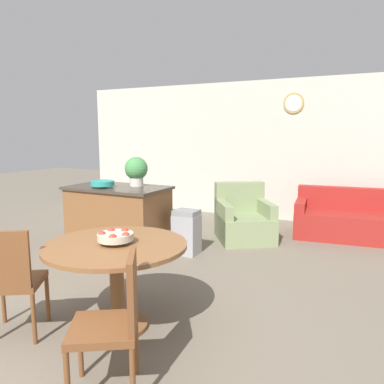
{
  "coord_description": "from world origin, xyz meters",
  "views": [
    {
      "loc": [
        2.14,
        -1.63,
        1.69
      ],
      "look_at": [
        0.1,
        2.48,
        0.97
      ],
      "focal_mm": 35.0,
      "sensor_mm": 36.0,
      "label": 1
    }
  ],
  "objects_px": {
    "teal_bowl": "(103,183)",
    "potted_plant": "(136,170)",
    "dining_chair_near_left": "(12,277)",
    "armchair": "(244,221)",
    "trash_bin": "(186,232)",
    "fruit_bowl": "(115,236)",
    "couch": "(351,221)",
    "kitchen_island": "(119,217)",
    "dining_table": "(116,263)",
    "dining_chair_near_right": "(115,317)"
  },
  "relations": [
    {
      "from": "dining_table",
      "to": "dining_chair_near_left",
      "type": "bearing_deg",
      "value": -143.05
    },
    {
      "from": "dining_chair_near_left",
      "to": "trash_bin",
      "type": "height_order",
      "value": "dining_chair_near_left"
    },
    {
      "from": "dining_chair_near_left",
      "to": "couch",
      "type": "relative_size",
      "value": 0.51
    },
    {
      "from": "teal_bowl",
      "to": "trash_bin",
      "type": "distance_m",
      "value": 1.39
    },
    {
      "from": "dining_chair_near_right",
      "to": "potted_plant",
      "type": "height_order",
      "value": "potted_plant"
    },
    {
      "from": "trash_bin",
      "to": "fruit_bowl",
      "type": "bearing_deg",
      "value": -79.08
    },
    {
      "from": "potted_plant",
      "to": "trash_bin",
      "type": "bearing_deg",
      "value": 2.56
    },
    {
      "from": "fruit_bowl",
      "to": "potted_plant",
      "type": "distance_m",
      "value": 2.41
    },
    {
      "from": "dining_table",
      "to": "fruit_bowl",
      "type": "xyz_separation_m",
      "value": [
        -0.0,
        0.0,
        0.24
      ]
    },
    {
      "from": "couch",
      "to": "teal_bowl",
      "type": "bearing_deg",
      "value": -150.26
    },
    {
      "from": "dining_table",
      "to": "potted_plant",
      "type": "height_order",
      "value": "potted_plant"
    },
    {
      "from": "dining_chair_near_right",
      "to": "couch",
      "type": "xyz_separation_m",
      "value": [
        1.12,
        4.72,
        -0.25
      ]
    },
    {
      "from": "fruit_bowl",
      "to": "armchair",
      "type": "distance_m",
      "value": 3.19
    },
    {
      "from": "trash_bin",
      "to": "armchair",
      "type": "height_order",
      "value": "armchair"
    },
    {
      "from": "potted_plant",
      "to": "armchair",
      "type": "height_order",
      "value": "potted_plant"
    },
    {
      "from": "teal_bowl",
      "to": "potted_plant",
      "type": "height_order",
      "value": "potted_plant"
    },
    {
      "from": "potted_plant",
      "to": "couch",
      "type": "bearing_deg",
      "value": 35.11
    },
    {
      "from": "dining_chair_near_right",
      "to": "trash_bin",
      "type": "bearing_deg",
      "value": -13.63
    },
    {
      "from": "dining_table",
      "to": "armchair",
      "type": "xyz_separation_m",
      "value": [
        0.08,
        3.15,
        -0.29
      ]
    },
    {
      "from": "fruit_bowl",
      "to": "teal_bowl",
      "type": "height_order",
      "value": "teal_bowl"
    },
    {
      "from": "fruit_bowl",
      "to": "armchair",
      "type": "relative_size",
      "value": 0.25
    },
    {
      "from": "kitchen_island",
      "to": "armchair",
      "type": "bearing_deg",
      "value": 39.91
    },
    {
      "from": "dining_chair_near_left",
      "to": "trash_bin",
      "type": "xyz_separation_m",
      "value": [
        0.27,
        2.6,
        -0.22
      ]
    },
    {
      "from": "dining_chair_near_right",
      "to": "armchair",
      "type": "height_order",
      "value": "dining_chair_near_right"
    },
    {
      "from": "teal_bowl",
      "to": "potted_plant",
      "type": "distance_m",
      "value": 0.52
    },
    {
      "from": "trash_bin",
      "to": "kitchen_island",
      "type": "bearing_deg",
      "value": -168.56
    },
    {
      "from": "fruit_bowl",
      "to": "couch",
      "type": "bearing_deg",
      "value": 68.17
    },
    {
      "from": "fruit_bowl",
      "to": "kitchen_island",
      "type": "height_order",
      "value": "kitchen_island"
    },
    {
      "from": "dining_chair_near_left",
      "to": "teal_bowl",
      "type": "xyz_separation_m",
      "value": [
        -0.89,
        2.23,
        0.45
      ]
    },
    {
      "from": "dining_chair_near_left",
      "to": "armchair",
      "type": "distance_m",
      "value": 3.74
    },
    {
      "from": "teal_bowl",
      "to": "trash_bin",
      "type": "xyz_separation_m",
      "value": [
        1.16,
        0.37,
        -0.67
      ]
    },
    {
      "from": "dining_table",
      "to": "couch",
      "type": "distance_m",
      "value": 4.37
    },
    {
      "from": "dining_chair_near_left",
      "to": "armchair",
      "type": "height_order",
      "value": "dining_chair_near_left"
    },
    {
      "from": "kitchen_island",
      "to": "armchair",
      "type": "xyz_separation_m",
      "value": [
        1.51,
        1.26,
        -0.17
      ]
    },
    {
      "from": "fruit_bowl",
      "to": "trash_bin",
      "type": "bearing_deg",
      "value": 100.92
    },
    {
      "from": "dining_table",
      "to": "teal_bowl",
      "type": "height_order",
      "value": "teal_bowl"
    },
    {
      "from": "kitchen_island",
      "to": "trash_bin",
      "type": "bearing_deg",
      "value": 11.44
    },
    {
      "from": "kitchen_island",
      "to": "teal_bowl",
      "type": "bearing_deg",
      "value": -131.34
    },
    {
      "from": "kitchen_island",
      "to": "teal_bowl",
      "type": "relative_size",
      "value": 4.34
    },
    {
      "from": "potted_plant",
      "to": "couch",
      "type": "relative_size",
      "value": 0.23
    },
    {
      "from": "dining_chair_near_right",
      "to": "couch",
      "type": "distance_m",
      "value": 4.85
    },
    {
      "from": "kitchen_island",
      "to": "armchair",
      "type": "distance_m",
      "value": 1.97
    },
    {
      "from": "fruit_bowl",
      "to": "dining_chair_near_right",
      "type": "bearing_deg",
      "value": -53.05
    },
    {
      "from": "potted_plant",
      "to": "trash_bin",
      "type": "xyz_separation_m",
      "value": [
        0.8,
        0.04,
        -0.85
      ]
    },
    {
      "from": "dining_table",
      "to": "trash_bin",
      "type": "distance_m",
      "value": 2.15
    },
    {
      "from": "dining_chair_near_left",
      "to": "kitchen_island",
      "type": "bearing_deg",
      "value": 75.63
    },
    {
      "from": "dining_chair_near_left",
      "to": "dining_table",
      "type": "bearing_deg",
      "value": 5.11
    },
    {
      "from": "dining_chair_near_left",
      "to": "armchair",
      "type": "bearing_deg",
      "value": 46.5
    },
    {
      "from": "dining_chair_near_right",
      "to": "kitchen_island",
      "type": "relative_size",
      "value": 0.65
    },
    {
      "from": "dining_chair_near_left",
      "to": "potted_plant",
      "type": "relative_size",
      "value": 2.21
    }
  ]
}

